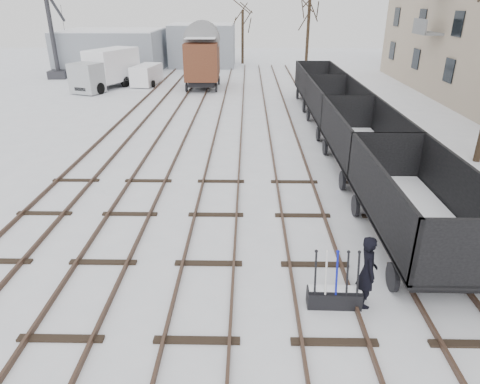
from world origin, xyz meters
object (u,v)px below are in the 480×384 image
(freight_wagon_a, at_px, (415,218))
(lorry, at_px, (107,69))
(box_van_wagon, at_px, (203,58))
(crane, at_px, (56,54))
(panel_van, at_px, (147,75))
(ground_frame, at_px, (334,296))
(worker, at_px, (367,271))

(freight_wagon_a, distance_m, lorry, 30.28)
(box_van_wagon, xyz_separation_m, crane, (-14.31, 5.01, -0.26))
(panel_van, bearing_deg, crane, 167.04)
(crane, bearing_deg, freight_wagon_a, -56.61)
(lorry, relative_size, crane, 0.87)
(ground_frame, height_order, freight_wagon_a, freight_wagon_a)
(box_van_wagon, height_order, crane, crane)
(worker, relative_size, crane, 0.23)
(ground_frame, distance_m, worker, 1.00)
(ground_frame, distance_m, box_van_wagon, 28.90)
(worker, relative_size, panel_van, 0.46)
(worker, xyz_separation_m, box_van_wagon, (-6.64, 28.11, 1.50))
(ground_frame, relative_size, box_van_wagon, 0.27)
(freight_wagon_a, bearing_deg, ground_frame, -135.51)
(lorry, xyz_separation_m, panel_van, (2.91, 1.64, -0.73))
(freight_wagon_a, relative_size, crane, 0.79)
(freight_wagon_a, relative_size, box_van_wagon, 1.17)
(ground_frame, bearing_deg, panel_van, 111.53)
(worker, xyz_separation_m, crane, (-20.96, 33.12, 1.23))
(box_van_wagon, distance_m, crane, 15.17)
(worker, height_order, lorry, lorry)
(ground_frame, bearing_deg, box_van_wagon, 102.98)
(ground_frame, distance_m, crane, 38.93)
(freight_wagon_a, height_order, box_van_wagon, box_van_wagon)
(worker, bearing_deg, lorry, 28.02)
(box_van_wagon, xyz_separation_m, lorry, (-8.01, -0.21, -0.82))
(freight_wagon_a, xyz_separation_m, box_van_wagon, (-8.69, 25.47, 1.42))
(worker, bearing_deg, freight_wagon_a, -37.39)
(ground_frame, xyz_separation_m, freight_wagon_a, (2.79, 2.75, 0.73))
(box_van_wagon, height_order, lorry, box_van_wagon)
(box_van_wagon, bearing_deg, lorry, 179.93)
(worker, height_order, freight_wagon_a, freight_wagon_a)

